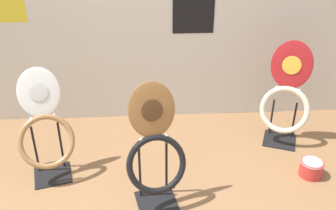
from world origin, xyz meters
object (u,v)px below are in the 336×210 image
at_px(toilet_seat_display_white_plain, 46,134).
at_px(toilet_seat_display_crimson_swirl, 286,101).
at_px(toilet_seat_display_woodgrain, 155,152).
at_px(paint_can, 311,168).

xyz_separation_m(toilet_seat_display_white_plain, toilet_seat_display_crimson_swirl, (1.97, 0.37, 0.02)).
bearing_deg(toilet_seat_display_crimson_swirl, toilet_seat_display_woodgrain, -147.84).
bearing_deg(toilet_seat_display_crimson_swirl, toilet_seat_display_white_plain, -169.43).
height_order(toilet_seat_display_white_plain, toilet_seat_display_woodgrain, toilet_seat_display_woodgrain).
distance_m(toilet_seat_display_white_plain, toilet_seat_display_woodgrain, 0.89).
bearing_deg(paint_can, toilet_seat_display_crimson_swirl, 99.48).
distance_m(toilet_seat_display_crimson_swirl, paint_can, 0.61).
bearing_deg(toilet_seat_display_woodgrain, paint_can, 10.23).
relative_size(toilet_seat_display_white_plain, toilet_seat_display_crimson_swirl, 0.92).
bearing_deg(paint_can, toilet_seat_display_white_plain, 176.28).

